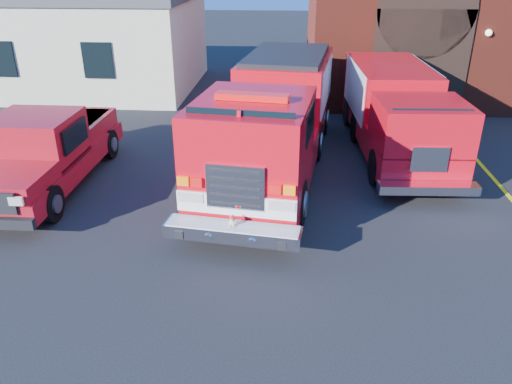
# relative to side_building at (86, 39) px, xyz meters

# --- Properties ---
(ground) EXTENTS (100.00, 100.00, 0.00)m
(ground) POSITION_rel_side_building_xyz_m (9.00, -13.00, -2.20)
(ground) COLOR black
(ground) RESTS_ON ground
(parking_stripe_mid) EXTENTS (0.12, 3.00, 0.01)m
(parking_stripe_mid) POSITION_rel_side_building_xyz_m (15.50, -9.00, -2.20)
(parking_stripe_mid) COLOR yellow
(parking_stripe_mid) RESTS_ON ground
(parking_stripe_far) EXTENTS (0.12, 3.00, 0.01)m
(parking_stripe_far) POSITION_rel_side_building_xyz_m (15.50, -6.00, -2.20)
(parking_stripe_far) COLOR yellow
(parking_stripe_far) RESTS_ON ground
(side_building) EXTENTS (10.20, 8.20, 4.35)m
(side_building) POSITION_rel_side_building_xyz_m (0.00, 0.00, 0.00)
(side_building) COLOR beige
(side_building) RESTS_ON ground
(fire_engine) EXTENTS (3.98, 10.05, 3.01)m
(fire_engine) POSITION_rel_side_building_xyz_m (9.20, -9.81, -0.64)
(fire_engine) COLOR black
(fire_engine) RESTS_ON ground
(pickup_truck) EXTENTS (2.27, 6.29, 2.06)m
(pickup_truck) POSITION_rel_side_building_xyz_m (3.08, -11.37, -1.23)
(pickup_truck) COLOR black
(pickup_truck) RESTS_ON ground
(secondary_truck) EXTENTS (2.73, 7.88, 2.52)m
(secondary_truck) POSITION_rel_side_building_xyz_m (12.98, -8.04, -0.83)
(secondary_truck) COLOR black
(secondary_truck) RESTS_ON ground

